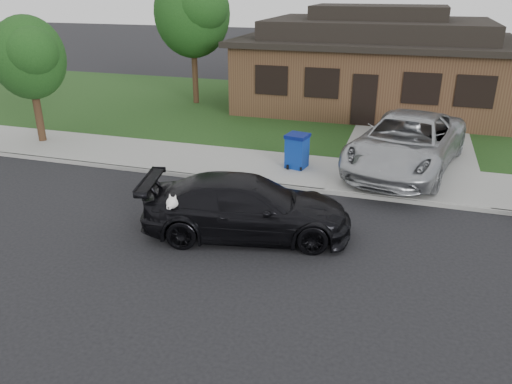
% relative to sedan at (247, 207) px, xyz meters
% --- Properties ---
extents(ground, '(120.00, 120.00, 0.00)m').
position_rel_sedan_xyz_m(ground, '(-2.38, -0.37, -0.73)').
color(ground, black).
rests_on(ground, ground).
extents(sidewalk, '(60.00, 3.00, 0.12)m').
position_rel_sedan_xyz_m(sidewalk, '(-2.38, 4.63, -0.67)').
color(sidewalk, gray).
rests_on(sidewalk, ground).
extents(curb, '(60.00, 0.12, 0.12)m').
position_rel_sedan_xyz_m(curb, '(-2.38, 3.13, -0.67)').
color(curb, gray).
rests_on(curb, ground).
extents(lawn, '(60.00, 13.00, 0.13)m').
position_rel_sedan_xyz_m(lawn, '(-2.38, 12.63, -0.66)').
color(lawn, '#193814').
rests_on(lawn, ground).
extents(driveway, '(4.50, 13.00, 0.14)m').
position_rel_sedan_xyz_m(driveway, '(3.62, 9.63, -0.66)').
color(driveway, gray).
rests_on(driveway, ground).
extents(sedan, '(5.32, 3.08, 1.45)m').
position_rel_sedan_xyz_m(sedan, '(0.00, 0.00, 0.00)').
color(sedan, black).
rests_on(sedan, ground).
extents(minivan, '(4.10, 6.65, 1.72)m').
position_rel_sedan_xyz_m(minivan, '(3.50, 5.66, 0.27)').
color(minivan, '#A9ACB0').
rests_on(minivan, driveway).
extents(recycling_bin, '(0.79, 0.79, 1.11)m').
position_rel_sedan_xyz_m(recycling_bin, '(0.14, 4.78, -0.04)').
color(recycling_bin, navy).
rests_on(recycling_bin, sidewalk).
extents(house, '(12.60, 8.60, 4.65)m').
position_rel_sedan_xyz_m(house, '(1.62, 14.62, 1.41)').
color(house, '#422B1C').
rests_on(house, ground).
extents(tree_0, '(3.78, 3.60, 6.34)m').
position_rel_sedan_xyz_m(tree_0, '(-6.72, 12.50, 3.75)').
color(tree_0, '#332114').
rests_on(tree_0, ground).
extents(tree_2, '(2.73, 2.60, 4.59)m').
position_rel_sedan_xyz_m(tree_2, '(-9.76, 4.74, 2.54)').
color(tree_2, '#332114').
rests_on(tree_2, ground).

